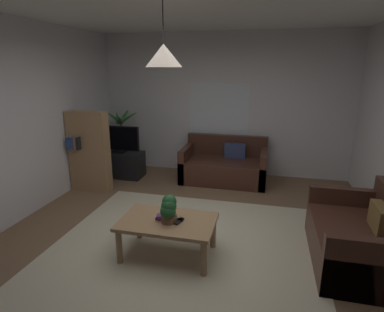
% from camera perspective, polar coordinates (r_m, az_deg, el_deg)
% --- Properties ---
extents(floor, '(4.91, 5.76, 0.02)m').
position_cam_1_polar(floor, '(4.10, -1.03, -15.57)').
color(floor, brown).
rests_on(floor, ground).
extents(rug, '(3.19, 3.17, 0.01)m').
position_cam_1_polar(rug, '(3.93, -1.80, -16.86)').
color(rug, beige).
rests_on(rug, ground).
extents(wall_back, '(5.03, 0.06, 2.77)m').
position_cam_1_polar(wall_back, '(6.40, 5.59, 9.11)').
color(wall_back, silver).
rests_on(wall_back, ground).
extents(wall_left, '(0.06, 5.76, 2.77)m').
position_cam_1_polar(wall_left, '(4.84, -31.06, 4.77)').
color(wall_left, silver).
rests_on(wall_left, ground).
extents(window_pane, '(1.19, 0.01, 1.01)m').
position_cam_1_polar(window_pane, '(6.38, 4.85, 8.46)').
color(window_pane, white).
extents(couch_under_window, '(1.58, 0.88, 0.82)m').
position_cam_1_polar(couch_under_window, '(6.09, 5.82, -1.94)').
color(couch_under_window, '#47281E').
rests_on(couch_under_window, ground).
extents(couch_right_side, '(0.88, 1.40, 0.82)m').
position_cam_1_polar(couch_right_side, '(4.06, 27.82, -13.28)').
color(couch_right_side, '#47281E').
rests_on(couch_right_side, ground).
extents(coffee_table, '(1.08, 0.68, 0.44)m').
position_cam_1_polar(coffee_table, '(3.71, -4.39, -12.35)').
color(coffee_table, '#A87F56').
rests_on(coffee_table, ground).
extents(book_on_table_0, '(0.17, 0.12, 0.02)m').
position_cam_1_polar(book_on_table_0, '(3.69, -5.20, -11.11)').
color(book_on_table_0, '#72387F').
rests_on(book_on_table_0, coffee_table).
extents(book_on_table_1, '(0.17, 0.13, 0.03)m').
position_cam_1_polar(book_on_table_1, '(3.68, -5.18, -10.71)').
color(book_on_table_1, '#72387F').
rests_on(book_on_table_1, coffee_table).
extents(remote_on_table_0, '(0.16, 0.06, 0.02)m').
position_cam_1_polar(remote_on_table_0, '(3.66, -2.83, -11.33)').
color(remote_on_table_0, black).
rests_on(remote_on_table_0, coffee_table).
extents(remote_on_table_1, '(0.09, 0.17, 0.02)m').
position_cam_1_polar(remote_on_table_1, '(3.62, -2.35, -11.62)').
color(remote_on_table_1, black).
rests_on(remote_on_table_1, coffee_table).
extents(potted_plant_on_table, '(0.18, 0.22, 0.32)m').
position_cam_1_polar(potted_plant_on_table, '(3.56, -4.21, -9.41)').
color(potted_plant_on_table, brown).
rests_on(potted_plant_on_table, coffee_table).
extents(tv_stand, '(0.90, 0.44, 0.50)m').
position_cam_1_polar(tv_stand, '(6.46, -12.72, -1.44)').
color(tv_stand, black).
rests_on(tv_stand, ground).
extents(tv, '(0.84, 0.16, 0.52)m').
position_cam_1_polar(tv, '(6.31, -13.09, 3.00)').
color(tv, black).
rests_on(tv, tv_stand).
extents(potted_palm_corner, '(0.78, 0.81, 1.36)m').
position_cam_1_polar(potted_palm_corner, '(6.88, -12.36, 2.35)').
color(potted_palm_corner, brown).
rests_on(potted_palm_corner, ground).
extents(bookshelf_corner, '(0.70, 0.31, 1.40)m').
position_cam_1_polar(bookshelf_corner, '(5.77, -18.05, 0.79)').
color(bookshelf_corner, '#A87F56').
rests_on(bookshelf_corner, ground).
extents(pendant_lamp, '(0.37, 0.37, 0.65)m').
position_cam_1_polar(pendant_lamp, '(3.27, -5.10, 17.57)').
color(pendant_lamp, black).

